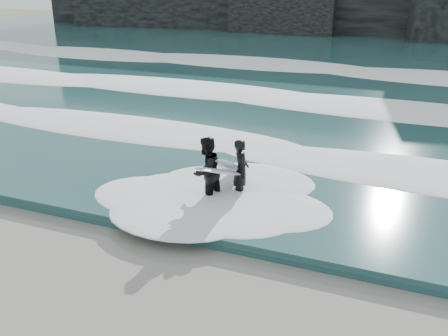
{
  "coord_description": "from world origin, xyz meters",
  "views": [
    {
      "loc": [
        5.19,
        -6.03,
        5.92
      ],
      "look_at": [
        0.56,
        5.44,
        1.0
      ],
      "focal_mm": 40.0,
      "sensor_mm": 36.0,
      "label": 1
    }
  ],
  "objects": [
    {
      "name": "foam_mid",
      "position": [
        0.0,
        16.0,
        0.42
      ],
      "size": [
        60.0,
        4.0,
        0.24
      ],
      "primitive_type": "ellipsoid",
      "color": "white",
      "rests_on": "sea"
    },
    {
      "name": "ground",
      "position": [
        0.0,
        0.0,
        0.0
      ],
      "size": [
        120.0,
        120.0,
        0.0
      ],
      "primitive_type": "plane",
      "color": "olive",
      "rests_on": "ground"
    },
    {
      "name": "foam_near",
      "position": [
        0.0,
        9.0,
        0.4
      ],
      "size": [
        60.0,
        3.2,
        0.2
      ],
      "primitive_type": "ellipsoid",
      "color": "white",
      "rests_on": "sea"
    },
    {
      "name": "sea",
      "position": [
        0.0,
        29.0,
        0.15
      ],
      "size": [
        90.0,
        52.0,
        0.3
      ],
      "primitive_type": "cube",
      "color": "#204649",
      "rests_on": "ground"
    },
    {
      "name": "surfer_right",
      "position": [
        0.22,
        5.13,
        0.96
      ],
      "size": [
        1.47,
        1.94,
        1.91
      ],
      "color": "black",
      "rests_on": "ground"
    },
    {
      "name": "foam_far",
      "position": [
        0.0,
        25.0,
        0.45
      ],
      "size": [
        60.0,
        4.8,
        0.3
      ],
      "primitive_type": "ellipsoid",
      "color": "white",
      "rests_on": "sea"
    },
    {
      "name": "surfer_left",
      "position": [
        0.84,
        5.76,
        0.88
      ],
      "size": [
        1.2,
        2.11,
        1.75
      ],
      "color": "black",
      "rests_on": "ground"
    }
  ]
}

